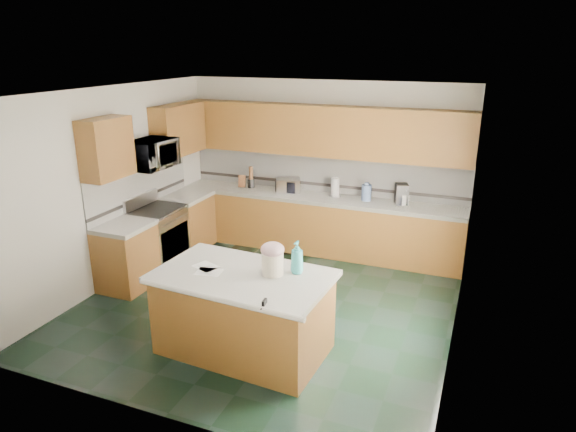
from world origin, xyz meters
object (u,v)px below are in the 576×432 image
at_px(soap_bottle_island, 297,257).
at_px(knife_block, 242,181).
at_px(toaster_oven, 288,186).
at_px(coffee_maker, 401,194).
at_px(island_base, 244,315).
at_px(island_top, 243,276).
at_px(treat_jar, 273,263).

bearing_deg(soap_bottle_island, knife_block, 131.67).
bearing_deg(soap_bottle_island, toaster_oven, 119.19).
distance_m(knife_block, coffee_maker, 2.66).
bearing_deg(toaster_oven, island_base, -99.09).
bearing_deg(island_base, coffee_maker, 74.13).
height_order(island_base, island_top, island_top).
xyz_separation_m(treat_jar, toaster_oven, (-1.02, 2.99, -0.01)).
bearing_deg(toaster_oven, knife_block, 157.87).
relative_size(knife_block, coffee_maker, 0.66).
xyz_separation_m(island_base, soap_bottle_island, (0.52, 0.24, 0.67)).
xyz_separation_m(island_base, treat_jar, (0.30, 0.11, 0.61)).
relative_size(soap_bottle_island, toaster_oven, 0.94).
xyz_separation_m(soap_bottle_island, knife_block, (-2.08, 2.86, -0.08)).
bearing_deg(island_top, soap_bottle_island, 28.05).
height_order(treat_jar, soap_bottle_island, soap_bottle_island).
bearing_deg(island_base, toaster_oven, 106.70).
bearing_deg(soap_bottle_island, coffee_maker, 84.29).
bearing_deg(coffee_maker, toaster_oven, 160.98).
relative_size(treat_jar, toaster_oven, 0.63).
bearing_deg(soap_bottle_island, island_top, -149.86).
relative_size(island_base, toaster_oven, 4.60).
relative_size(soap_bottle_island, coffee_maker, 1.15).
relative_size(island_base, coffee_maker, 5.66).
distance_m(island_base, island_top, 0.46).
relative_size(island_top, toaster_oven, 4.87).
height_order(island_base, coffee_maker, coffee_maker).
bearing_deg(knife_block, soap_bottle_island, -71.37).
relative_size(treat_jar, coffee_maker, 0.78).
distance_m(island_top, toaster_oven, 3.19).
height_order(knife_block, coffee_maker, coffee_maker).
relative_size(soap_bottle_island, knife_block, 1.76).
bearing_deg(soap_bottle_island, island_base, -149.86).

